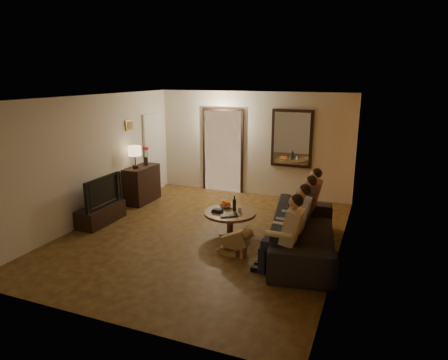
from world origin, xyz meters
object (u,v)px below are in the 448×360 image
at_px(coffee_table, 230,223).
at_px(bowl, 226,206).
at_px(person_b, 296,225).
at_px(sofa, 304,232).
at_px(tv, 99,191).
at_px(person_d, 309,204).
at_px(dog, 235,240).
at_px(dresser, 142,184).
at_px(table_lamp, 135,157).
at_px(person_a, 287,238).
at_px(wine_bottle, 234,203).
at_px(tv_stand, 101,214).
at_px(person_c, 303,213).
at_px(laptop, 230,217).

xyz_separation_m(coffee_table, bowl, (-0.18, 0.22, 0.26)).
bearing_deg(person_b, sofa, 71.57).
bearing_deg(tv, person_d, -75.75).
bearing_deg(dog, dresser, 151.16).
relative_size(table_lamp, coffee_table, 0.54).
distance_m(dresser, table_lamp, 0.74).
bearing_deg(table_lamp, person_a, -27.18).
relative_size(table_lamp, wine_bottle, 1.74).
distance_m(tv_stand, person_b, 4.11).
distance_m(table_lamp, person_b, 4.38).
bearing_deg(table_lamp, sofa, -15.96).
bearing_deg(person_c, wine_bottle, 175.88).
relative_size(dresser, person_b, 0.82).
height_order(person_d, laptop, person_d).
xyz_separation_m(person_b, bowl, (-1.56, 0.82, -0.12)).
bearing_deg(person_a, wine_bottle, 135.79).
height_order(table_lamp, tv, table_lamp).
bearing_deg(dog, laptop, 122.53).
bearing_deg(table_lamp, tv_stand, -90.00).
xyz_separation_m(tv, coffee_table, (2.70, 0.43, -0.46)).
height_order(tv_stand, person_d, person_d).
distance_m(dresser, laptop, 3.13).
relative_size(tv, person_c, 0.91).
xyz_separation_m(wine_bottle, laptop, (0.05, -0.38, -0.14)).
relative_size(dresser, laptop, 2.98).
relative_size(table_lamp, tv_stand, 0.48).
distance_m(dresser, bowl, 2.68).
height_order(person_a, person_b, same).
bearing_deg(bowl, tv_stand, -165.47).
bearing_deg(tv_stand, dog, -7.70).
distance_m(table_lamp, person_c, 4.21).
xyz_separation_m(table_lamp, laptop, (2.80, -1.18, -0.68)).
bearing_deg(dresser, coffee_table, -22.54).
relative_size(tv_stand, person_b, 0.93).
bearing_deg(laptop, person_d, -0.55).
distance_m(dog, coffee_table, 0.95).
distance_m(person_d, coffee_table, 1.55).
distance_m(person_b, wine_bottle, 1.50).
distance_m(person_a, laptop, 1.58).
distance_m(person_a, coffee_table, 1.87).
xyz_separation_m(person_b, wine_bottle, (-1.33, 0.70, 0.01)).
distance_m(tv, wine_bottle, 2.80).
bearing_deg(tv, dresser, 0.00).
distance_m(person_b, laptop, 1.33).
bearing_deg(coffee_table, dog, -63.89).
xyz_separation_m(tv_stand, sofa, (4.18, 0.14, 0.19)).
distance_m(tv_stand, tv, 0.50).
bearing_deg(bowl, coffee_table, -50.71).
bearing_deg(person_c, bowl, 172.13).
bearing_deg(person_a, bowl, 137.82).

